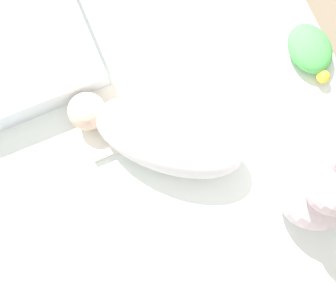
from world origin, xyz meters
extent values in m
plane|color=#7A6B56|center=(0.00, 0.00, 0.00)|extent=(12.00, 12.00, 0.00)
cube|color=white|center=(0.00, 0.00, 0.06)|extent=(1.23, 1.08, 0.12)
cube|color=white|center=(-0.15, -0.10, 0.13)|extent=(0.20, 0.18, 0.02)
ellipsoid|color=white|center=(-0.02, 0.01, 0.20)|extent=(0.40, 0.42, 0.15)
sphere|color=beige|center=(-0.17, -0.16, 0.19)|extent=(0.10, 0.10, 0.10)
cube|color=white|center=(-0.42, -0.27, 0.17)|extent=(0.37, 0.39, 0.09)
sphere|color=silver|center=(0.25, 0.29, 0.22)|extent=(0.19, 0.19, 0.19)
sphere|color=silver|center=(0.25, 0.29, 0.36)|extent=(0.14, 0.14, 0.14)
ellipsoid|color=#51B756|center=(-0.11, 0.47, 0.16)|extent=(0.15, 0.12, 0.07)
sphere|color=yellow|center=(-0.02, 0.47, 0.15)|extent=(0.04, 0.04, 0.04)
camera|label=1|loc=(0.21, -0.09, 1.36)|focal=50.00mm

